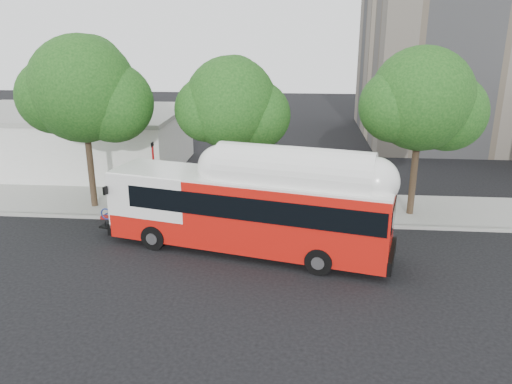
{
  "coord_description": "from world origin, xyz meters",
  "views": [
    {
      "loc": [
        2.73,
        -20.86,
        9.99
      ],
      "look_at": [
        0.64,
        3.0,
        2.07
      ],
      "focal_mm": 35.0,
      "sensor_mm": 36.0,
      "label": 1
    }
  ],
  "objects": [
    {
      "name": "street_tree_mid",
      "position": [
        -0.59,
        6.06,
        5.91
      ],
      "size": [
        5.75,
        5.0,
        8.62
      ],
      "color": "#2D2116",
      "rests_on": "ground"
    },
    {
      "name": "red_curb_segment",
      "position": [
        -3.0,
        3.9,
        0.08
      ],
      "size": [
        10.0,
        0.32,
        0.16
      ],
      "primitive_type": "cube",
      "color": "maroon",
      "rests_on": "ground"
    },
    {
      "name": "street_tree_left",
      "position": [
        -8.53,
        5.56,
        6.6
      ],
      "size": [
        6.67,
        5.8,
        9.74
      ],
      "color": "#2D2116",
      "rests_on": "ground"
    },
    {
      "name": "curb_strip",
      "position": [
        0.0,
        3.9,
        0.07
      ],
      "size": [
        60.0,
        0.3,
        0.15
      ],
      "primitive_type": "cube",
      "color": "gray",
      "rests_on": "ground"
    },
    {
      "name": "signal_pole",
      "position": [
        -5.09,
        4.7,
        2.13
      ],
      "size": [
        0.12,
        0.39,
        4.15
      ],
      "color": "#A61112",
      "rests_on": "ground"
    },
    {
      "name": "transit_bus",
      "position": [
        0.54,
        0.47,
        1.93
      ],
      "size": [
        14.16,
        5.81,
        4.13
      ],
      "rotation": [
        0.0,
        0.0,
        -0.24
      ],
      "color": "red",
      "rests_on": "ground"
    },
    {
      "name": "ground",
      "position": [
        0.0,
        0.0,
        0.0
      ],
      "size": [
        120.0,
        120.0,
        0.0
      ],
      "primitive_type": "plane",
      "color": "black",
      "rests_on": "ground"
    },
    {
      "name": "low_commercial_bldg",
      "position": [
        -14.0,
        14.0,
        2.15
      ],
      "size": [
        16.2,
        10.2,
        4.25
      ],
      "color": "silver",
      "rests_on": "ground"
    },
    {
      "name": "street_tree_right",
      "position": [
        9.44,
        5.86,
        6.26
      ],
      "size": [
        6.21,
        5.4,
        9.18
      ],
      "color": "#2D2116",
      "rests_on": "ground"
    },
    {
      "name": "sidewalk",
      "position": [
        0.0,
        6.5,
        0.07
      ],
      "size": [
        60.0,
        5.0,
        0.15
      ],
      "primitive_type": "cube",
      "color": "gray",
      "rests_on": "ground"
    }
  ]
}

